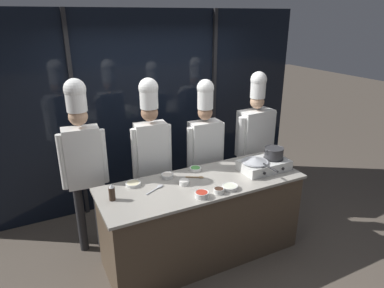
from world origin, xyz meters
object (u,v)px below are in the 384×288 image
prep_bowl_onion (167,176)px  serving_spoon_slotted (198,177)px  prep_bowl_chili_flakes (202,194)px  prep_bowl_rice (184,182)px  prep_bowl_scallions (195,169)px  portable_stove (264,165)px  stock_pot (274,153)px  chef_pastry (255,134)px  chef_line (205,142)px  prep_bowl_soy_glaze (219,190)px  chef_sous (151,145)px  chef_head (82,152)px  prep_bowl_bean_sprouts (230,187)px  frying_pan (256,160)px  prep_bowl_noodles (133,184)px  squeeze_bottle_soy (112,192)px  serving_spoon_solid (158,188)px

prep_bowl_onion → serving_spoon_slotted: bearing=-27.2°
prep_bowl_chili_flakes → prep_bowl_rice: prep_bowl_chili_flakes is taller
prep_bowl_scallions → portable_stove: bearing=-25.4°
stock_pot → chef_pastry: bearing=69.6°
prep_bowl_rice → chef_line: size_ratio=0.06×
prep_bowl_soy_glaze → prep_bowl_onion: size_ratio=0.82×
prep_bowl_scallions → chef_sous: bearing=138.7°
chef_head → chef_pastry: 2.28m
prep_bowl_rice → prep_bowl_bean_sprouts: 0.48m
frying_pan → chef_line: bearing=111.1°
prep_bowl_scallions → chef_line: size_ratio=0.07×
prep_bowl_bean_sprouts → chef_pastry: chef_pastry is taller
serving_spoon_slotted → chef_sous: 0.68m
prep_bowl_noodles → chef_head: (-0.41, 0.44, 0.27)m
prep_bowl_chili_flakes → chef_sous: size_ratio=0.07×
prep_bowl_soy_glaze → serving_spoon_slotted: prep_bowl_soy_glaze is taller
prep_bowl_noodles → serving_spoon_slotted: 0.71m
frying_pan → portable_stove: bearing=1.9°
prep_bowl_soy_glaze → prep_bowl_onion: prep_bowl_soy_glaze is taller
portable_stove → prep_bowl_bean_sprouts: (-0.60, -0.22, -0.04)m
prep_bowl_soy_glaze → prep_bowl_noodles: 0.90m
prep_bowl_onion → frying_pan: bearing=-18.6°
serving_spoon_slotted → chef_pastry: size_ratio=0.10×
frying_pan → prep_bowl_noodles: frying_pan is taller
prep_bowl_scallions → serving_spoon_slotted: (-0.06, -0.18, -0.02)m
squeeze_bottle_soy → prep_bowl_rice: (0.76, -0.02, -0.05)m
prep_bowl_onion → chef_line: bearing=29.3°
portable_stove → prep_bowl_rice: bearing=175.1°
frying_pan → prep_bowl_rice: size_ratio=4.87×
serving_spoon_slotted → chef_line: bearing=54.7°
stock_pot → chef_head: chef_head is taller
prep_bowl_rice → chef_sous: chef_sous is taller
frying_pan → chef_sous: chef_sous is taller
prep_bowl_bean_sprouts → chef_sous: 1.07m
portable_stove → prep_bowl_soy_glaze: (-0.75, -0.24, -0.03)m
squeeze_bottle_soy → chef_pastry: 2.22m
prep_bowl_chili_flakes → chef_head: size_ratio=0.07×
squeeze_bottle_soy → chef_sous: size_ratio=0.09×
stock_pot → prep_bowl_noodles: 1.64m
prep_bowl_noodles → prep_bowl_bean_sprouts: prep_bowl_bean_sprouts is taller
stock_pot → serving_spoon_slotted: bearing=170.0°
stock_pot → chef_head: 2.14m
squeeze_bottle_soy → serving_spoon_solid: 0.49m
chef_sous → chef_head: bearing=0.2°
prep_bowl_rice → chef_line: 0.85m
stock_pot → prep_bowl_noodles: (-1.60, 0.31, -0.17)m
frying_pan → prep_bowl_chili_flakes: (-0.81, -0.23, -0.12)m
prep_bowl_onion → serving_spoon_solid: 0.26m
chef_sous → prep_bowl_onion: bearing=100.1°
serving_spoon_slotted → serving_spoon_solid: (-0.48, -0.03, 0.00)m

